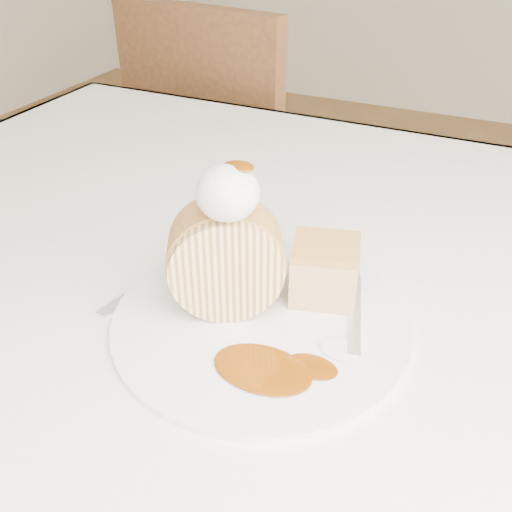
% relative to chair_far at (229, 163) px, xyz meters
% --- Properties ---
extents(table, '(1.40, 0.90, 0.75)m').
position_rel_chair_far_xyz_m(table, '(0.47, -0.65, 0.14)').
color(table, white).
rests_on(table, ground).
extents(chair_far, '(0.49, 0.49, 0.91)m').
position_rel_chair_far_xyz_m(chair_far, '(0.00, 0.00, 0.00)').
color(chair_far, brown).
rests_on(chair_far, ground).
extents(plate, '(0.36, 0.36, 0.01)m').
position_rel_chair_far_xyz_m(plate, '(0.45, -0.79, 0.24)').
color(plate, white).
rests_on(plate, table).
extents(roulade_slice, '(0.12, 0.10, 0.11)m').
position_rel_chair_far_xyz_m(roulade_slice, '(0.41, -0.79, 0.29)').
color(roulade_slice, beige).
rests_on(roulade_slice, plate).
extents(cake_chunk, '(0.08, 0.07, 0.05)m').
position_rel_chair_far_xyz_m(cake_chunk, '(0.49, -0.73, 0.27)').
color(cake_chunk, tan).
rests_on(cake_chunk, plate).
extents(whipped_cream, '(0.06, 0.06, 0.05)m').
position_rel_chair_far_xyz_m(whipped_cream, '(0.42, -0.80, 0.37)').
color(whipped_cream, white).
rests_on(whipped_cream, roulade_slice).
extents(caramel_drizzle, '(0.03, 0.02, 0.01)m').
position_rel_chair_far_xyz_m(caramel_drizzle, '(0.42, -0.79, 0.40)').
color(caramel_drizzle, '#642F04').
rests_on(caramel_drizzle, whipped_cream).
extents(caramel_pool, '(0.10, 0.08, 0.00)m').
position_rel_chair_far_xyz_m(caramel_pool, '(0.48, -0.86, 0.24)').
color(caramel_pool, '#642F04').
rests_on(caramel_pool, plate).
extents(fork, '(0.07, 0.17, 0.00)m').
position_rel_chair_far_xyz_m(fork, '(0.53, -0.75, 0.24)').
color(fork, silver).
rests_on(fork, plate).
extents(spoon, '(0.06, 0.17, 0.00)m').
position_rel_chair_far_xyz_m(spoon, '(0.31, -0.78, 0.23)').
color(spoon, silver).
rests_on(spoon, table).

